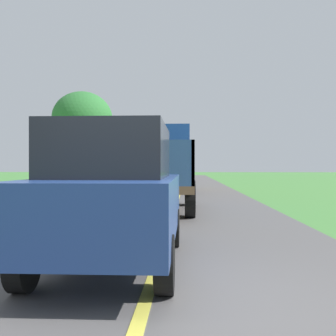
{
  "coord_description": "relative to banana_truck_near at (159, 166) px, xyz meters",
  "views": [
    {
      "loc": [
        0.43,
        -4.11,
        1.44
      ],
      "look_at": [
        -0.21,
        8.65,
        1.4
      ],
      "focal_mm": 42.37,
      "sensor_mm": 36.0,
      "label": 1
    }
  ],
  "objects": [
    {
      "name": "roadside_tree_near_left",
      "position": [
        -6.61,
        15.08,
        3.42
      ],
      "size": [
        4.28,
        4.28,
        6.83
      ],
      "color": "#4C3823",
      "rests_on": "ground"
    },
    {
      "name": "road_surface",
      "position": [
        0.53,
        -8.92,
        -1.43
      ],
      "size": [
        6.4,
        120.0,
        0.08
      ],
      "primitive_type": "cube",
      "color": "#565454",
      "rests_on": "ground"
    },
    {
      "name": "banana_truck_far",
      "position": [
        -0.15,
        9.82,
        -0.02
      ],
      "size": [
        2.38,
        5.82,
        2.8
      ],
      "color": "#2D2D30",
      "rests_on": "road_surface"
    },
    {
      "name": "following_car",
      "position": [
        -0.06,
        -7.61,
        -0.4
      ],
      "size": [
        1.74,
        4.1,
        1.92
      ],
      "color": "navy",
      "rests_on": "road_surface"
    },
    {
      "name": "banana_truck_near",
      "position": [
        0.0,
        0.0,
        0.0
      ],
      "size": [
        2.38,
        5.82,
        2.8
      ],
      "color": "#2D2D30",
      "rests_on": "road_surface"
    },
    {
      "name": "centre_line",
      "position": [
        0.53,
        -8.92,
        -1.39
      ],
      "size": [
        0.14,
        108.0,
        0.01
      ],
      "primitive_type": "cube",
      "color": "#E0D64C",
      "rests_on": "road_surface"
    },
    {
      "name": "ground_plane",
      "position": [
        0.53,
        -8.92,
        -1.47
      ],
      "size": [
        200.0,
        200.0,
        0.0
      ],
      "primitive_type": "plane",
      "color": "#47843D"
    }
  ]
}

